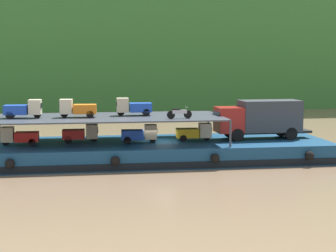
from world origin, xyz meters
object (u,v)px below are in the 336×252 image
mini_truck_lower_mid (140,134)px  mini_truck_upper_mid (77,108)px  mini_truck_upper_fore (133,107)px  motorcycle_upper_port (179,113)px  mini_truck_upper_stern (24,109)px  covered_lorry (260,118)px  mini_truck_lower_fore (194,132)px  mini_truck_lower_stern (19,136)px  cargo_barge (158,151)px  mini_truck_lower_aft (81,133)px

mini_truck_lower_mid → mini_truck_upper_mid: size_ratio=1.00×
mini_truck_upper_fore → motorcycle_upper_port: mini_truck_upper_fore is taller
mini_truck_upper_stern → covered_lorry: bearing=1.1°
mini_truck_lower_fore → mini_truck_upper_stern: size_ratio=1.00×
mini_truck_lower_stern → mini_truck_upper_mid: (4.32, 0.19, 2.00)m
mini_truck_upper_fore → mini_truck_lower_fore: bearing=-8.3°
mini_truck_upper_stern → mini_truck_upper_mid: 3.95m
mini_truck_upper_stern → mini_truck_upper_fore: (8.25, 0.70, 0.00)m
cargo_barge → mini_truck_lower_stern: (-10.45, -0.32, 1.44)m
mini_truck_lower_mid → mini_truck_upper_fore: (-0.39, 0.99, 2.00)m
mini_truck_upper_mid → mini_truck_lower_mid: bearing=-2.9°
mini_truck_upper_mid → mini_truck_upper_fore: 4.36m
mini_truck_upper_stern → mini_truck_lower_aft: bearing=9.3°
mini_truck_upper_stern → mini_truck_upper_fore: 8.28m
mini_truck_lower_stern → cargo_barge: bearing=1.7°
mini_truck_lower_fore → motorcycle_upper_port: 3.17m
mini_truck_upper_stern → mini_truck_upper_fore: same height
mini_truck_lower_fore → mini_truck_upper_mid: 9.25m
mini_truck_lower_stern → mini_truck_lower_mid: same height
mini_truck_lower_mid → mini_truck_lower_fore: size_ratio=1.01×
mini_truck_lower_aft → mini_truck_upper_stern: size_ratio=0.99×
motorcycle_upper_port → mini_truck_upper_stern: bearing=169.5°
mini_truck_upper_stern → mini_truck_upper_mid: (3.95, -0.05, 0.00)m
mini_truck_upper_stern → motorcycle_upper_port: mini_truck_upper_stern is taller
mini_truck_lower_stern → mini_truck_lower_aft: same height
mini_truck_upper_mid → cargo_barge: bearing=1.2°
mini_truck_lower_stern → mini_truck_upper_stern: (0.36, 0.23, 2.00)m
motorcycle_upper_port → mini_truck_lower_stern: bearing=170.9°
mini_truck_lower_fore → motorcycle_upper_port: size_ratio=1.46×
mini_truck_lower_aft → mini_truck_lower_fore: 8.83m
mini_truck_lower_fore → mini_truck_upper_fore: mini_truck_upper_fore is taller
mini_truck_upper_mid → mini_truck_lower_aft: bearing=73.5°
mini_truck_lower_aft → mini_truck_lower_mid: size_ratio=0.98×
mini_truck_lower_aft → mini_truck_lower_mid: same height
mini_truck_upper_stern → cargo_barge: bearing=0.5°
mini_truck_lower_fore → motorcycle_upper_port: motorcycle_upper_port is taller
covered_lorry → motorcycle_upper_port: size_ratio=4.16×
mini_truck_lower_aft → mini_truck_lower_mid: (4.47, -0.98, 0.00)m
mini_truck_upper_mid → motorcycle_upper_port: 7.72m
mini_truck_lower_stern → motorcycle_upper_port: bearing=-9.1°
mini_truck_lower_aft → motorcycle_upper_port: size_ratio=1.45×
covered_lorry → mini_truck_lower_aft: 14.30m
cargo_barge → motorcycle_upper_port: motorcycle_upper_port is taller
cargo_barge → motorcycle_upper_port: 4.08m
covered_lorry → mini_truck_upper_fore: bearing=178.0°
mini_truck_lower_fore → mini_truck_upper_mid: bearing=-179.6°
motorcycle_upper_port → mini_truck_lower_fore: bearing=53.2°
covered_lorry → mini_truck_upper_stern: size_ratio=2.84×
mini_truck_lower_fore → mini_truck_upper_stern: bearing=-179.9°
mini_truck_lower_mid → mini_truck_lower_fore: bearing=4.0°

